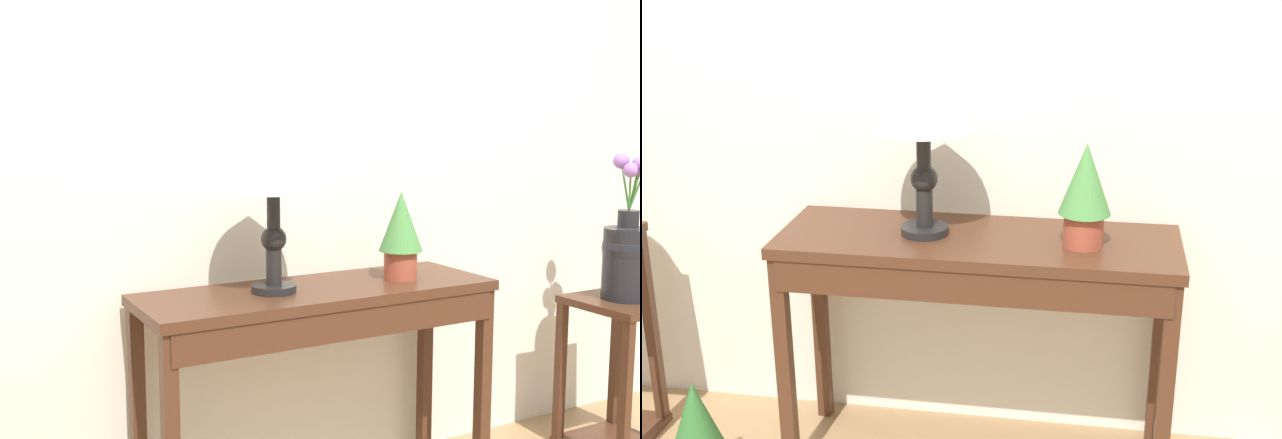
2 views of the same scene
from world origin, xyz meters
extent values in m
cube|color=silver|center=(0.00, 1.32, 1.40)|extent=(9.00, 0.10, 2.80)
cube|color=#472819|center=(-0.07, 1.03, 0.77)|extent=(1.22, 0.41, 0.03)
cube|color=#472819|center=(-0.07, 0.84, 0.70)|extent=(1.15, 0.03, 0.10)
cube|color=#472819|center=(0.51, 0.85, 0.38)|extent=(0.04, 0.04, 0.75)
cube|color=#472819|center=(-0.64, 1.20, 0.38)|extent=(0.04, 0.04, 0.75)
cube|color=#472819|center=(0.51, 1.20, 0.38)|extent=(0.04, 0.04, 0.75)
cylinder|color=black|center=(-0.23, 1.03, 0.80)|extent=(0.15, 0.15, 0.02)
cylinder|color=black|center=(-0.23, 1.03, 0.89)|extent=(0.05, 0.05, 0.15)
sphere|color=black|center=(-0.23, 1.03, 0.96)|extent=(0.08, 0.08, 0.08)
cylinder|color=black|center=(-0.23, 1.03, 1.04)|extent=(0.04, 0.04, 0.15)
cone|color=silver|center=(-0.23, 1.03, 1.23)|extent=(0.31, 0.31, 0.23)
cylinder|color=#9E4733|center=(0.25, 1.00, 0.84)|extent=(0.12, 0.12, 0.10)
cone|color=#478442|center=(0.25, 1.00, 0.99)|extent=(0.15, 0.15, 0.21)
cube|color=#472819|center=(1.23, 0.85, 0.62)|extent=(0.37, 0.37, 0.03)
cube|color=#472819|center=(1.06, 0.69, 0.32)|extent=(0.04, 0.03, 0.57)
cube|color=#472819|center=(1.06, 1.02, 0.32)|extent=(0.04, 0.04, 0.57)
cube|color=#472819|center=(1.39, 1.02, 0.32)|extent=(0.04, 0.04, 0.57)
cylinder|color=black|center=(1.23, 0.85, 0.78)|extent=(0.18, 0.18, 0.29)
sphere|color=black|center=(1.23, 0.85, 0.84)|extent=(0.19, 0.19, 0.19)
cylinder|color=black|center=(1.23, 0.85, 0.95)|extent=(0.08, 0.08, 0.07)
cylinder|color=#478442|center=(1.23, 0.82, 1.08)|extent=(0.01, 0.08, 0.18)
cylinder|color=#478442|center=(1.24, 0.84, 1.08)|extent=(0.03, 0.03, 0.18)
sphere|color=#996BC1|center=(1.25, 0.83, 1.17)|extent=(0.06, 0.06, 0.06)
cylinder|color=#478442|center=(1.25, 0.85, 1.07)|extent=(0.05, 0.02, 0.16)
sphere|color=#996BC1|center=(1.27, 0.85, 1.15)|extent=(0.05, 0.05, 0.05)
cylinder|color=#478442|center=(1.23, 0.88, 1.09)|extent=(0.01, 0.05, 0.19)
sphere|color=#996BC1|center=(1.22, 0.90, 1.18)|extent=(0.06, 0.06, 0.06)
cylinder|color=#478442|center=(1.21, 0.84, 1.07)|extent=(0.04, 0.03, 0.16)
sphere|color=#996BC1|center=(1.20, 0.83, 1.15)|extent=(0.06, 0.06, 0.06)
camera|label=1|loc=(-1.28, -1.21, 1.35)|focal=43.57mm
camera|label=2|loc=(0.28, -1.37, 1.69)|focal=47.85mm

